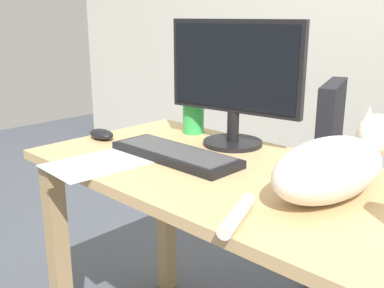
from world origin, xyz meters
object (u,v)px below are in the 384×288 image
monitor (234,78)px  water_bottle (194,99)px  keyboard (175,154)px  cat (334,165)px  computer_mouse (102,134)px  office_chair (358,217)px

monitor → water_bottle: 0.23m
keyboard → cat: bearing=5.8°
monitor → computer_mouse: bearing=-145.3°
monitor → computer_mouse: size_ratio=4.35×
cat → computer_mouse: bearing=-174.8°
computer_mouse → water_bottle: (0.17, 0.29, 0.11)m
office_chair → water_bottle: (-0.47, -0.46, 0.48)m
office_chair → monitor: size_ratio=1.96×
keyboard → cat: 0.50m
computer_mouse → water_bottle: size_ratio=0.40×
water_bottle → monitor: bearing=-7.5°
keyboard → computer_mouse: (-0.35, -0.03, 0.00)m
office_chair → keyboard: size_ratio=2.13×
keyboard → cat: cat is taller
cat → water_bottle: 0.71m
monitor → keyboard: size_ratio=1.09×
office_chair → computer_mouse: 1.05m
water_bottle → keyboard: bearing=-56.5°
cat → computer_mouse: (-0.85, -0.08, -0.06)m
keyboard → computer_mouse: bearing=-175.6°
cat → computer_mouse: 0.85m
office_chair → cat: cat is taller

